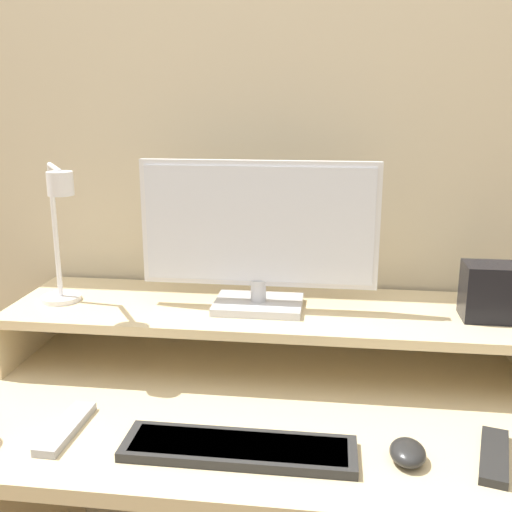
{
  "coord_description": "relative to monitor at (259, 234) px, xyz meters",
  "views": [
    {
      "loc": [
        0.15,
        -0.8,
        1.37
      ],
      "look_at": [
        -0.01,
        0.39,
        1.06
      ],
      "focal_mm": 42.0,
      "sensor_mm": 36.0,
      "label": 1
    }
  ],
  "objects": [
    {
      "name": "wall_back",
      "position": [
        0.02,
        0.22,
        0.17
      ],
      "size": [
        6.0,
        0.05,
        2.5
      ],
      "color": "beige",
      "rests_on": "ground_plane"
    },
    {
      "name": "desk",
      "position": [
        0.02,
        -0.17,
        -0.54
      ],
      "size": [
        1.22,
        0.7,
        0.75
      ],
      "color": "beige",
      "rests_on": "ground_plane"
    },
    {
      "name": "monitor_shelf",
      "position": [
        0.02,
        0.01,
        -0.2
      ],
      "size": [
        1.22,
        0.34,
        0.14
      ],
      "color": "beige",
      "rests_on": "desk"
    },
    {
      "name": "monitor",
      "position": [
        0.0,
        0.0,
        0.0
      ],
      "size": [
        0.54,
        0.15,
        0.35
      ],
      "color": "#BCBCC1",
      "rests_on": "monitor_shelf"
    },
    {
      "name": "desk_lamp",
      "position": [
        -0.44,
        -0.07,
        0.01
      ],
      "size": [
        0.16,
        0.2,
        0.34
      ],
      "color": "silver",
      "rests_on": "monitor_shelf"
    },
    {
      "name": "router_dock",
      "position": [
        0.52,
        -0.0,
        -0.12
      ],
      "size": [
        0.13,
        0.09,
        0.13
      ],
      "color": "black",
      "rests_on": "monitor_shelf"
    },
    {
      "name": "keyboard",
      "position": [
        0.01,
        -0.38,
        -0.31
      ],
      "size": [
        0.42,
        0.12,
        0.02
      ],
      "color": "#282828",
      "rests_on": "desk"
    },
    {
      "name": "mouse",
      "position": [
        0.31,
        -0.36,
        -0.31
      ],
      "size": [
        0.06,
        0.08,
        0.04
      ],
      "color": "black",
      "rests_on": "desk"
    },
    {
      "name": "remote_control",
      "position": [
        -0.33,
        -0.35,
        -0.32
      ],
      "size": [
        0.05,
        0.18,
        0.02
      ],
      "color": "#99999E",
      "rests_on": "desk"
    },
    {
      "name": "remote_secondary",
      "position": [
        0.46,
        -0.34,
        -0.32
      ],
      "size": [
        0.09,
        0.18,
        0.02
      ],
      "color": "black",
      "rests_on": "desk"
    }
  ]
}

